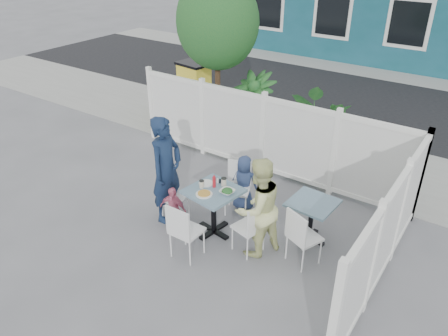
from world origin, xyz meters
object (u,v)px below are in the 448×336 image
Objects in this scene: chair_right at (252,225)px; chair_near at (183,228)px; woman at (258,208)px; boy at (244,183)px; spare_table at (312,211)px; man at (166,170)px; chair_left at (171,192)px; toddler at (173,209)px; chair_back at (238,183)px; main_table at (213,200)px; utility_cabinet at (194,91)px.

chair_right is 1.01m from chair_near.
boy is at bearing -116.06° from woman.
spare_table is 2.38m from man.
chair_left is 0.54× the size of woman.
toddler is (-1.37, -0.31, -0.38)m from woman.
spare_table is at bearing -22.75° from chair_right.
chair_left is at bearing -78.42° from man.
chair_right is at bearing 111.17° from chair_back.
spare_table is (1.35, 0.69, -0.07)m from main_table.
chair_near is at bearing -24.74° from woman.
man is at bearing -161.03° from spare_table.
toddler is (0.31, -0.25, -0.51)m from man.
utility_cabinet is at bearing -152.44° from chair_left.
spare_table is at bearing 27.18° from main_table.
man reaches higher than chair_back.
chair_near reaches higher than toddler.
man reaches higher than woman.
man reaches higher than chair_right.
utility_cabinet reaches higher than boy.
chair_back reaches higher than toddler.
spare_table is at bearing 155.06° from chair_back.
chair_right is at bearing -127.03° from spare_table.
spare_table is 1.36m from boy.
chair_right reaches higher than main_table.
woman reaches higher than chair_right.
woman is (0.04, 0.08, 0.27)m from chair_right.
boy is (0.01, 0.88, -0.12)m from main_table.
main_table is 0.86× the size of boy.
chair_near is at bearing -47.40° from toddler.
chair_near is (0.00, -0.76, -0.08)m from main_table.
chair_left is at bearing 34.72° from boy.
man is (-0.88, 0.68, 0.37)m from chair_near.
chair_near reaches higher than spare_table.
man is at bearing -175.26° from main_table.
chair_left is 0.46× the size of man.
chair_back is at bearing 91.30° from chair_near.
woman is (0.84, -0.78, 0.26)m from chair_back.
man reaches higher than boy.
chair_left is 1.66m from woman.
main_table is 0.95× the size of chair_back.
main_table is 0.82m from woman.
utility_cabinet is 1.49× the size of chair_back.
woman reaches higher than chair_back.
man reaches higher than chair_left.
man is at bearing 141.97° from chair_near.
man is 1.16× the size of woman.
woman is at bearing -92.27° from man.
toddler is at bearing -150.53° from main_table.
man reaches higher than utility_cabinet.
man reaches higher than toddler.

